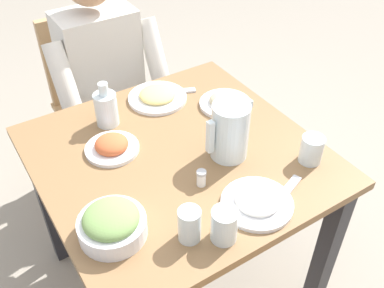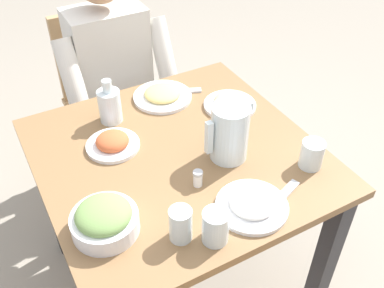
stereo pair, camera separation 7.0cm
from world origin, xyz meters
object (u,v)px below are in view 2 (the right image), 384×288
object	(u,v)px
chair_near	(107,91)
oil_carafe	(110,107)
diner_near	(119,86)
plate_beans	(230,103)
water_glass_near_left	(181,224)
salt_shaker	(198,178)
water_glass_center	(312,154)
salad_bowl	(104,219)
plate_yoghurt	(252,205)
dining_table	(178,178)
water_glass_near_right	(215,227)
water_pitcher	(229,132)
plate_rice_curry	(113,143)
plate_fries	(162,95)

from	to	relation	value
chair_near	oil_carafe	xyz separation A→B (m)	(0.15, 0.52, 0.28)
diner_near	plate_beans	world-z (taller)	diner_near
water_glass_near_left	salt_shaker	bearing A→B (deg)	-132.41
plate_beans	water_glass_center	world-z (taller)	water_glass_center
plate_beans	oil_carafe	bearing A→B (deg)	-18.05
salad_bowl	plate_yoghurt	size ratio (longest dim) A/B	0.88
dining_table	water_glass_center	world-z (taller)	water_glass_center
water_glass_near_right	water_glass_center	size ratio (longest dim) A/B	1.09
plate_yoghurt	salt_shaker	size ratio (longest dim) A/B	3.86
water_pitcher	water_glass_center	xyz separation A→B (m)	(-0.20, 0.16, -0.05)
diner_near	water_pitcher	distance (m)	0.72
water_glass_near_left	oil_carafe	bearing A→B (deg)	-92.55
water_glass_near_right	diner_near	bearing A→B (deg)	-95.82
plate_rice_curry	water_pitcher	bearing A→B (deg)	144.60
dining_table	salad_bowl	size ratio (longest dim) A/B	4.78
salad_bowl	salt_shaker	size ratio (longest dim) A/B	3.41
plate_yoghurt	water_glass_near_left	distance (m)	0.23
plate_fries	water_glass_near_left	xyz separation A→B (m)	(0.25, 0.62, 0.04)
plate_rice_curry	plate_beans	distance (m)	0.47
dining_table	water_glass_near_right	distance (m)	0.40
water_glass_center	oil_carafe	bearing A→B (deg)	-48.87
dining_table	plate_rice_curry	size ratio (longest dim) A/B	4.95
plate_yoghurt	water_glass_center	size ratio (longest dim) A/B	2.27
plate_rice_curry	plate_yoghurt	xyz separation A→B (m)	(-0.25, 0.45, -0.00)
dining_table	water_glass_center	bearing A→B (deg)	142.64
water_pitcher	oil_carafe	world-z (taller)	water_pitcher
chair_near	salad_bowl	distance (m)	1.08
salt_shaker	diner_near	bearing A→B (deg)	-92.85
water_pitcher	diner_near	bearing A→B (deg)	-80.59
salt_shaker	plate_beans	bearing A→B (deg)	-135.66
plate_yoghurt	water_glass_near_right	distance (m)	0.16
plate_rice_curry	water_glass_center	bearing A→B (deg)	143.05
dining_table	water_glass_near_left	distance (m)	0.38
plate_fries	oil_carafe	bearing A→B (deg)	9.60
plate_fries	oil_carafe	distance (m)	0.23
plate_beans	oil_carafe	size ratio (longest dim) A/B	1.18
salad_bowl	water_glass_near_left	xyz separation A→B (m)	(-0.17, 0.12, 0.01)
dining_table	water_glass_near_right	xyz separation A→B (m)	(0.07, 0.36, 0.17)
water_pitcher	water_glass_near_right	world-z (taller)	water_pitcher
water_glass_near_left	salt_shaker	world-z (taller)	water_glass_near_left
chair_near	water_pitcher	distance (m)	0.95
dining_table	plate_yoghurt	bearing A→B (deg)	103.13
chair_near	salad_bowl	xyz separation A→B (m)	(0.34, 0.99, 0.26)
water_glass_center	salt_shaker	world-z (taller)	water_glass_center
salad_bowl	water_glass_center	xyz separation A→B (m)	(-0.65, 0.07, 0.00)
water_pitcher	oil_carafe	bearing A→B (deg)	-54.45
dining_table	water_glass_near_left	size ratio (longest dim) A/B	8.62
chair_near	diner_near	size ratio (longest dim) A/B	0.74
water_glass_near_left	oil_carafe	size ratio (longest dim) A/B	0.62
plate_beans	oil_carafe	distance (m)	0.44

